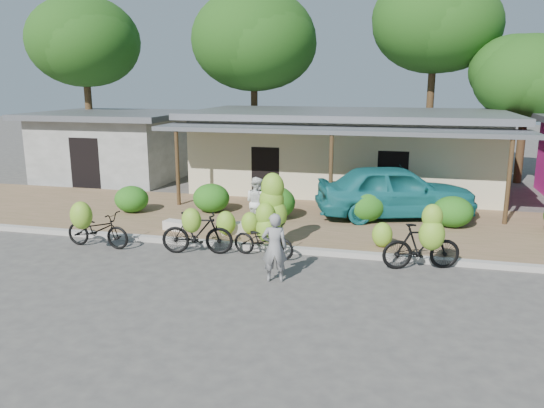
{
  "coord_description": "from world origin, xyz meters",
  "views": [
    {
      "loc": [
        2.34,
        -11.54,
        4.59
      ],
      "look_at": [
        -1.17,
        2.53,
        1.2
      ],
      "focal_mm": 35.0,
      "sensor_mm": 36.0,
      "label": 1
    }
  ],
  "objects_px": {
    "tree_near_right": "(523,75)",
    "vendor": "(275,248)",
    "teal_van": "(395,191)",
    "sack_far": "(176,225)",
    "tree_far_center": "(251,38)",
    "bike_center": "(268,222)",
    "bike_right": "(424,243)",
    "bystander": "(257,202)",
    "tree_back_left": "(82,40)",
    "bike_left": "(197,232)",
    "tree_center_right": "(431,21)",
    "sack_near": "(235,228)",
    "bike_far_left": "(95,228)"
  },
  "relations": [
    {
      "from": "tree_far_center",
      "to": "bike_left",
      "type": "xyz_separation_m",
      "value": [
        2.77,
        -14.91,
        -6.09
      ]
    },
    {
      "from": "bystander",
      "to": "bike_far_left",
      "type": "bearing_deg",
      "value": 66.93
    },
    {
      "from": "tree_back_left",
      "to": "bystander",
      "type": "xyz_separation_m",
      "value": [
        11.7,
        -9.26,
        -5.68
      ]
    },
    {
      "from": "tree_back_left",
      "to": "bike_center",
      "type": "height_order",
      "value": "tree_back_left"
    },
    {
      "from": "teal_van",
      "to": "tree_near_right",
      "type": "bearing_deg",
      "value": -49.56
    },
    {
      "from": "sack_far",
      "to": "vendor",
      "type": "distance_m",
      "value": 5.0
    },
    {
      "from": "sack_far",
      "to": "teal_van",
      "type": "distance_m",
      "value": 7.27
    },
    {
      "from": "tree_center_right",
      "to": "sack_near",
      "type": "xyz_separation_m",
      "value": [
        -5.75,
        -13.57,
        -7.15
      ]
    },
    {
      "from": "vendor",
      "to": "teal_van",
      "type": "bearing_deg",
      "value": -123.91
    },
    {
      "from": "vendor",
      "to": "bystander",
      "type": "bearing_deg",
      "value": -80.76
    },
    {
      "from": "bike_left",
      "to": "sack_far",
      "type": "height_order",
      "value": "bike_left"
    },
    {
      "from": "tree_far_center",
      "to": "sack_far",
      "type": "xyz_separation_m",
      "value": [
        1.39,
        -13.18,
        -6.47
      ]
    },
    {
      "from": "tree_back_left",
      "to": "vendor",
      "type": "height_order",
      "value": "tree_back_left"
    },
    {
      "from": "tree_back_left",
      "to": "bike_left",
      "type": "xyz_separation_m",
      "value": [
        10.77,
        -11.91,
        -5.95
      ]
    },
    {
      "from": "tree_back_left",
      "to": "tree_center_right",
      "type": "xyz_separation_m",
      "value": [
        17.0,
        3.5,
        0.83
      ]
    },
    {
      "from": "sack_near",
      "to": "vendor",
      "type": "height_order",
      "value": "vendor"
    },
    {
      "from": "tree_center_right",
      "to": "bystander",
      "type": "distance_m",
      "value": 15.27
    },
    {
      "from": "vendor",
      "to": "bystander",
      "type": "distance_m",
      "value": 4.33
    },
    {
      "from": "tree_center_right",
      "to": "tree_near_right",
      "type": "height_order",
      "value": "tree_center_right"
    },
    {
      "from": "sack_near",
      "to": "bystander",
      "type": "distance_m",
      "value": 1.13
    },
    {
      "from": "bike_left",
      "to": "tree_center_right",
      "type": "bearing_deg",
      "value": -32.28
    },
    {
      "from": "bike_left",
      "to": "bike_right",
      "type": "bearing_deg",
      "value": -98.69
    },
    {
      "from": "bike_left",
      "to": "sack_near",
      "type": "xyz_separation_m",
      "value": [
        0.47,
        1.84,
        -0.37
      ]
    },
    {
      "from": "sack_far",
      "to": "bystander",
      "type": "height_order",
      "value": "bystander"
    },
    {
      "from": "tree_far_center",
      "to": "bike_far_left",
      "type": "height_order",
      "value": "tree_far_center"
    },
    {
      "from": "tree_far_center",
      "to": "bike_center",
      "type": "relative_size",
      "value": 4.22
    },
    {
      "from": "tree_center_right",
      "to": "bike_center",
      "type": "xyz_separation_m",
      "value": [
        -4.38,
        -14.88,
        -6.54
      ]
    },
    {
      "from": "tree_center_right",
      "to": "sack_near",
      "type": "distance_m",
      "value": 16.38
    },
    {
      "from": "tree_center_right",
      "to": "tree_far_center",
      "type": "bearing_deg",
      "value": -176.82
    },
    {
      "from": "tree_near_right",
      "to": "bike_center",
      "type": "distance_m",
      "value": 15.86
    },
    {
      "from": "tree_center_right",
      "to": "vendor",
      "type": "bearing_deg",
      "value": -102.55
    },
    {
      "from": "tree_near_right",
      "to": "bystander",
      "type": "height_order",
      "value": "tree_near_right"
    },
    {
      "from": "sack_near",
      "to": "teal_van",
      "type": "distance_m",
      "value": 5.63
    },
    {
      "from": "vendor",
      "to": "teal_van",
      "type": "xyz_separation_m",
      "value": [
        2.59,
        6.39,
        0.19
      ]
    },
    {
      "from": "tree_back_left",
      "to": "bike_left",
      "type": "distance_m",
      "value": 17.13
    },
    {
      "from": "bike_left",
      "to": "bike_center",
      "type": "height_order",
      "value": "bike_center"
    },
    {
      "from": "tree_center_right",
      "to": "bike_right",
      "type": "bearing_deg",
      "value": -91.37
    },
    {
      "from": "tree_center_right",
      "to": "bike_center",
      "type": "distance_m",
      "value": 16.83
    },
    {
      "from": "tree_near_right",
      "to": "vendor",
      "type": "xyz_separation_m",
      "value": [
        -7.74,
        -14.8,
        -3.99
      ]
    },
    {
      "from": "vendor",
      "to": "teal_van",
      "type": "height_order",
      "value": "teal_van"
    },
    {
      "from": "tree_far_center",
      "to": "tree_near_right",
      "type": "height_order",
      "value": "tree_far_center"
    },
    {
      "from": "tree_far_center",
      "to": "sack_near",
      "type": "xyz_separation_m",
      "value": [
        3.25,
        -13.07,
        -6.46
      ]
    },
    {
      "from": "bystander",
      "to": "bike_center",
      "type": "bearing_deg",
      "value": 144.5
    },
    {
      "from": "tree_near_right",
      "to": "sack_near",
      "type": "distance_m",
      "value": 15.8
    },
    {
      "from": "bike_right",
      "to": "teal_van",
      "type": "xyz_separation_m",
      "value": [
        -0.79,
        4.83,
        0.28
      ]
    },
    {
      "from": "tree_near_right",
      "to": "bike_left",
      "type": "xyz_separation_m",
      "value": [
        -10.23,
        -13.41,
        -4.17
      ]
    },
    {
      "from": "bike_far_left",
      "to": "teal_van",
      "type": "xyz_separation_m",
      "value": [
        8.03,
        5.15,
        0.41
      ]
    },
    {
      "from": "tree_near_right",
      "to": "tree_back_left",
      "type": "bearing_deg",
      "value": -175.91
    },
    {
      "from": "sack_far",
      "to": "bike_far_left",
      "type": "bearing_deg",
      "value": -130.04
    },
    {
      "from": "tree_far_center",
      "to": "bike_right",
      "type": "height_order",
      "value": "tree_far_center"
    }
  ]
}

